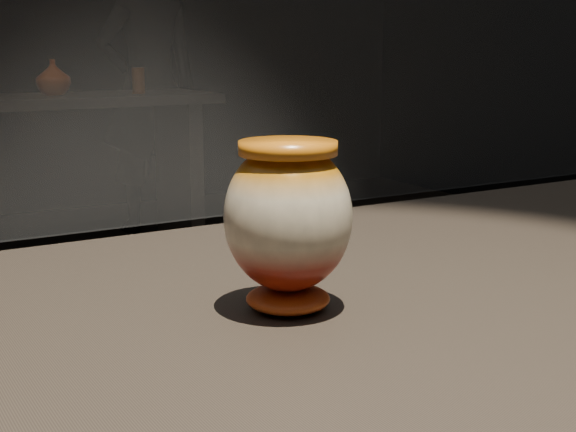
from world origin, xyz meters
TOP-DOWN VIEW (x-y plane):
  - main_vase at (0.11, 0.02)m, footprint 0.16×0.16m
  - back_shelf at (0.62, 3.52)m, footprint 2.00×0.60m
  - back_vase_mid at (0.80, 3.53)m, footprint 0.19×0.19m
  - back_vase_right at (1.23, 3.46)m, footprint 0.07×0.07m
  - visitor at (1.53, 4.10)m, footprint 0.65×0.44m

SIDE VIEW (x-z plane):
  - back_shelf at x=0.62m, z-range 0.19..1.09m
  - visitor at x=1.53m, z-range 0.00..1.77m
  - back_vase_right at x=1.23m, z-range 0.90..1.04m
  - back_vase_mid at x=0.80m, z-range 0.90..1.08m
  - main_vase at x=0.11m, z-range 0.91..1.07m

